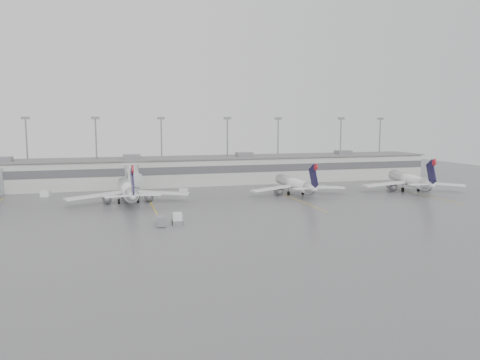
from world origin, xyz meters
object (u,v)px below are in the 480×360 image
object	(u,v)px
jet_mid_right	(295,184)
baggage_tug	(177,220)
jet_far_right	(410,180)
jet_mid_left	(128,189)

from	to	relation	value
jet_mid_right	baggage_tug	xyz separation A→B (m)	(-35.01, -26.72, -2.14)
jet_far_right	baggage_tug	bearing A→B (deg)	-146.62
jet_far_right	jet_mid_left	bearing A→B (deg)	-167.61
jet_mid_right	baggage_tug	world-z (taller)	jet_mid_right
jet_mid_left	jet_mid_right	bearing A→B (deg)	-0.85
jet_mid_left	baggage_tug	size ratio (longest dim) A/B	9.68
jet_mid_left	jet_far_right	bearing A→B (deg)	-3.76
jet_mid_right	jet_mid_left	bearing A→B (deg)	-177.51
jet_mid_left	jet_far_right	world-z (taller)	jet_mid_left
jet_mid_right	jet_far_right	size ratio (longest dim) A/B	0.94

